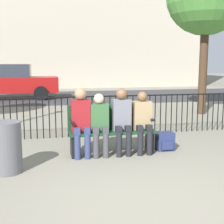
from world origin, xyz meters
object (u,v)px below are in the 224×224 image
Objects in this scene: seated_person_1 at (99,122)px; seated_person_0 at (81,119)px; seated_person_3 at (143,119)px; backpack at (165,141)px; parked_car_0 at (10,81)px; seated_person_2 at (122,118)px; trash_bin at (6,147)px; park_bench at (111,127)px.

seated_person_0 is at bearing 178.95° from seated_person_1.
seated_person_3 is 3.30× the size of backpack.
seated_person_1 is at bearing -75.16° from parked_car_0.
seated_person_0 is at bearing 179.92° from seated_person_2.
trash_bin is at bearing -163.31° from seated_person_2.
seated_person_1 is at bearing -179.90° from seated_person_3.
park_bench reaches higher than trash_bin.
trash_bin is at bearing -166.05° from seated_person_3.
seated_person_1 is 3.24× the size of backpack.
trash_bin is (-1.58, -0.60, -0.24)m from seated_person_1.
seated_person_3 reaches higher than park_bench.
backpack is (0.89, 0.08, -0.52)m from seated_person_2.
seated_person_0 reaches higher than seated_person_3.
park_bench is 1.12m from backpack.
seated_person_2 reaches higher than trash_bin.
backpack is at bearing -68.02° from parked_car_0.
parked_car_0 reaches higher than seated_person_2.
seated_person_1 is 0.27× the size of parked_car_0.
seated_person_1 is 0.43m from seated_person_2.
seated_person_1 reaches higher than trash_bin.
parked_car_0 reaches higher than backpack.
seated_person_1 is at bearing -1.05° from seated_person_0.
trash_bin is at bearing -166.87° from backpack.
park_bench is 0.30m from seated_person_2.
seated_person_2 is at bearing -175.21° from backpack.
seated_person_3 is at bearing -0.52° from seated_person_2.
trash_bin is (-2.01, -0.60, -0.29)m from seated_person_2.
seated_person_3 is at bearing -0.23° from seated_person_0.
seated_person_2 is 1.53× the size of trash_bin.
seated_person_2 reaches higher than backpack.
parked_car_0 is (-2.25, 9.76, 0.14)m from seated_person_0.
seated_person_0 is 1.02× the size of seated_person_2.
seated_person_0 reaches higher than park_bench.
seated_person_2 is at bearing -35.20° from park_bench.
backpack is 0.44× the size of trash_bin.
parked_car_0 is at bearing 111.98° from backpack.
seated_person_2 is 10.21m from parked_car_0.
parked_car_0 reaches higher than trash_bin.
park_bench reaches higher than backpack.
seated_person_0 is at bearing 179.77° from seated_person_3.
seated_person_3 reaches higher than seated_person_1.
seated_person_1 is 1.42× the size of trash_bin.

